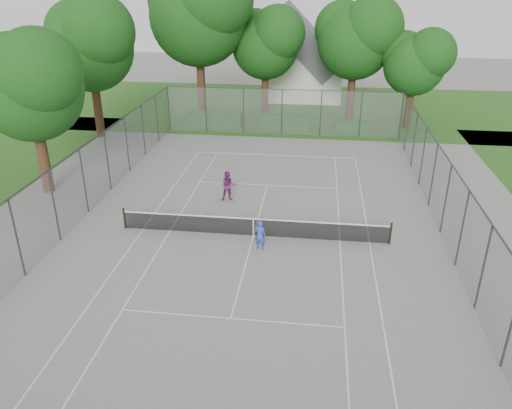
# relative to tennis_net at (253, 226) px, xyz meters

# --- Properties ---
(ground) EXTENTS (120.00, 120.00, 0.00)m
(ground) POSITION_rel_tennis_net_xyz_m (0.00, 0.00, -0.51)
(ground) COLOR slate
(ground) RESTS_ON ground
(grass_far) EXTENTS (60.00, 20.00, 0.00)m
(grass_far) POSITION_rel_tennis_net_xyz_m (0.00, 26.00, -0.51)
(grass_far) COLOR #234E16
(grass_far) RESTS_ON ground
(court_markings) EXTENTS (11.03, 23.83, 0.01)m
(court_markings) POSITION_rel_tennis_net_xyz_m (0.00, 0.00, -0.50)
(court_markings) COLOR silver
(court_markings) RESTS_ON ground
(tennis_net) EXTENTS (12.87, 0.10, 1.10)m
(tennis_net) POSITION_rel_tennis_net_xyz_m (0.00, 0.00, 0.00)
(tennis_net) COLOR black
(tennis_net) RESTS_ON ground
(perimeter_fence) EXTENTS (18.08, 34.08, 3.52)m
(perimeter_fence) POSITION_rel_tennis_net_xyz_m (0.00, 0.00, 1.30)
(perimeter_fence) COLOR #38383D
(perimeter_fence) RESTS_ON ground
(tree_far_left) EXTENTS (9.07, 8.28, 13.04)m
(tree_far_left) POSITION_rel_tennis_net_xyz_m (-7.14, 21.05, 8.45)
(tree_far_left) COLOR #372014
(tree_far_left) RESTS_ON ground
(tree_far_midleft) EXTENTS (6.49, 5.92, 9.33)m
(tree_far_midleft) POSITION_rel_tennis_net_xyz_m (-1.87, 22.80, 5.90)
(tree_far_midleft) COLOR #372014
(tree_far_midleft) RESTS_ON ground
(tree_far_midright) EXTENTS (7.03, 6.42, 10.11)m
(tree_far_midright) POSITION_rel_tennis_net_xyz_m (5.57, 22.16, 6.43)
(tree_far_midright) COLOR #372014
(tree_far_midright) RESTS_ON ground
(tree_far_right) EXTENTS (5.50, 5.02, 7.91)m
(tree_far_right) POSITION_rel_tennis_net_xyz_m (10.13, 20.10, 4.92)
(tree_far_right) COLOR #372014
(tree_far_right) RESTS_ON ground
(tree_side_back) EXTENTS (7.24, 6.61, 10.41)m
(tree_side_back) POSITION_rel_tennis_net_xyz_m (-13.76, 14.63, 6.64)
(tree_side_back) COLOR #372014
(tree_side_back) RESTS_ON ground
(tree_side_front) EXTENTS (6.39, 5.83, 9.18)m
(tree_side_front) POSITION_rel_tennis_net_xyz_m (-12.41, 3.94, 5.79)
(tree_side_front) COLOR #372014
(tree_side_front) RESTS_ON ground
(hedge_left) EXTENTS (4.53, 1.36, 1.13)m
(hedge_left) POSITION_rel_tennis_net_xyz_m (-5.72, 18.68, 0.06)
(hedge_left) COLOR #174918
(hedge_left) RESTS_ON ground
(hedge_mid) EXTENTS (3.88, 1.11, 1.22)m
(hedge_mid) POSITION_rel_tennis_net_xyz_m (0.17, 18.29, 0.10)
(hedge_mid) COLOR #174918
(hedge_mid) RESTS_ON ground
(hedge_right) EXTENTS (2.68, 0.98, 0.80)m
(hedge_right) POSITION_rel_tennis_net_xyz_m (5.52, 18.41, -0.11)
(hedge_right) COLOR #174918
(hedge_right) RESTS_ON ground
(house) EXTENTS (7.37, 5.71, 9.17)m
(house) POSITION_rel_tennis_net_xyz_m (1.21, 29.85, 3.18)
(house) COLOR white
(house) RESTS_ON ground
(girl_player) EXTENTS (0.56, 0.41, 1.43)m
(girl_player) POSITION_rel_tennis_net_xyz_m (0.46, -1.20, 0.20)
(girl_player) COLOR #2F47B2
(girl_player) RESTS_ON ground
(woman_player) EXTENTS (0.95, 0.82, 1.69)m
(woman_player) POSITION_rel_tennis_net_xyz_m (-1.91, 3.95, 0.34)
(woman_player) COLOR #6C2463
(woman_player) RESTS_ON ground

